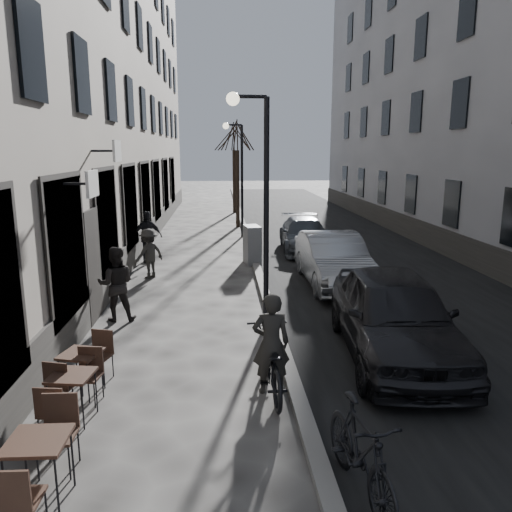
{
  "coord_description": "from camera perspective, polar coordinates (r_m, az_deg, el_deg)",
  "views": [
    {
      "loc": [
        -0.99,
        -4.69,
        3.93
      ],
      "look_at": [
        -0.28,
        5.25,
        1.8
      ],
      "focal_mm": 35.0,
      "sensor_mm": 36.0,
      "label": 1
    }
  ],
  "objects": [
    {
      "name": "road",
      "position": [
        21.61,
        8.92,
        1.44
      ],
      "size": [
        7.3,
        60.0,
        0.0
      ],
      "primitive_type": "cube",
      "color": "black",
      "rests_on": "ground"
    },
    {
      "name": "kerb",
      "position": [
        21.08,
        -0.79,
        1.48
      ],
      "size": [
        0.25,
        60.0,
        0.12
      ],
      "primitive_type": "cube",
      "color": "slate",
      "rests_on": "ground"
    },
    {
      "name": "building_left",
      "position": [
        22.15,
        -18.49,
        22.07
      ],
      "size": [
        4.0,
        35.0,
        16.0
      ],
      "primitive_type": "cube",
      "color": "gray",
      "rests_on": "ground"
    },
    {
      "name": "building_right",
      "position": [
        23.99,
        23.54,
        20.89
      ],
      "size": [
        4.0,
        35.0,
        16.0
      ],
      "primitive_type": "cube",
      "color": "gray",
      "rests_on": "ground"
    },
    {
      "name": "streetlamp_near",
      "position": [
        10.75,
        0.27,
        7.96
      ],
      "size": [
        0.9,
        0.28,
        5.09
      ],
      "color": "black",
      "rests_on": "ground"
    },
    {
      "name": "streetlamp_far",
      "position": [
        22.72,
        -2.06,
        10.11
      ],
      "size": [
        0.9,
        0.28,
        5.09
      ],
      "color": "black",
      "rests_on": "ground"
    },
    {
      "name": "tree_near",
      "position": [
        25.71,
        -2.17,
        13.69
      ],
      "size": [
        2.4,
        2.4,
        5.7
      ],
      "color": "black",
      "rests_on": "ground"
    },
    {
      "name": "tree_far",
      "position": [
        31.71,
        -2.55,
        13.38
      ],
      "size": [
        2.4,
        2.4,
        5.7
      ],
      "color": "black",
      "rests_on": "ground"
    },
    {
      "name": "bistro_set_a",
      "position": [
        6.51,
        -23.5,
        -20.98
      ],
      "size": [
        0.66,
        1.6,
        0.94
      ],
      "rotation": [
        0.0,
        0.0,
        -0.02
      ],
      "color": "black",
      "rests_on": "ground"
    },
    {
      "name": "bistro_set_b",
      "position": [
        8.05,
        -20.21,
        -14.39
      ],
      "size": [
        0.67,
        1.5,
        0.86
      ],
      "rotation": [
        0.0,
        0.0,
        -0.14
      ],
      "color": "black",
      "rests_on": "ground"
    },
    {
      "name": "bistro_set_c",
      "position": [
        8.78,
        -19.28,
        -12.08
      ],
      "size": [
        0.78,
        1.5,
        0.86
      ],
      "rotation": [
        0.0,
        0.0,
        -0.28
      ],
      "color": "black",
      "rests_on": "ground"
    },
    {
      "name": "utility_cabinet",
      "position": [
        17.46,
        -0.44,
        1.3
      ],
      "size": [
        0.62,
        0.96,
        1.34
      ],
      "primitive_type": "cube",
      "rotation": [
        0.0,
        0.0,
        0.16
      ],
      "color": "slate",
      "rests_on": "ground"
    },
    {
      "name": "bicycle",
      "position": [
        8.35,
        1.71,
        -12.05
      ],
      "size": [
        0.76,
        2.0,
        1.04
      ],
      "primitive_type": "imported",
      "rotation": [
        0.0,
        0.0,
        3.18
      ],
      "color": "black",
      "rests_on": "ground"
    },
    {
      "name": "cyclist_rider",
      "position": [
        8.22,
        1.73,
        -9.95
      ],
      "size": [
        0.63,
        0.43,
        1.7
      ],
      "primitive_type": "imported",
      "rotation": [
        0.0,
        0.0,
        3.18
      ],
      "color": "black",
      "rests_on": "ground"
    },
    {
      "name": "pedestrian_near",
      "position": [
        12.04,
        -15.69,
        -3.1
      ],
      "size": [
        0.9,
        0.73,
        1.75
      ],
      "primitive_type": "imported",
      "rotation": [
        0.0,
        0.0,
        3.23
      ],
      "color": "black",
      "rests_on": "ground"
    },
    {
      "name": "pedestrian_mid",
      "position": [
        15.84,
        -12.13,
        0.29
      ],
      "size": [
        1.12,
        1.1,
        1.54
      ],
      "primitive_type": "imported",
      "rotation": [
        0.0,
        0.0,
        3.88
      ],
      "color": "#2C2A27",
      "rests_on": "ground"
    },
    {
      "name": "pedestrian_far",
      "position": [
        18.07,
        -12.35,
        2.16
      ],
      "size": [
        1.15,
        0.78,
        1.82
      ],
      "primitive_type": "imported",
      "rotation": [
        0.0,
        0.0,
        0.34
      ],
      "color": "black",
      "rests_on": "ground"
    },
    {
      "name": "car_near",
      "position": [
        9.95,
        15.53,
        -6.52
      ],
      "size": [
        2.37,
        5.05,
        1.67
      ],
      "primitive_type": "imported",
      "rotation": [
        0.0,
        0.0,
        -0.08
      ],
      "color": "black",
      "rests_on": "ground"
    },
    {
      "name": "car_mid",
      "position": [
        14.84,
        8.81,
        -0.42
      ],
      "size": [
        1.63,
        4.62,
        1.52
      ],
      "primitive_type": "imported",
      "rotation": [
        0.0,
        0.0,
        0.01
      ],
      "color": "gray",
      "rests_on": "ground"
    },
    {
      "name": "car_far",
      "position": [
        19.71,
        5.58,
        2.42
      ],
      "size": [
        2.06,
        4.56,
        1.3
      ],
      "primitive_type": "imported",
      "rotation": [
        0.0,
        0.0,
        -0.06
      ],
      "color": "#373C42",
      "rests_on": "ground"
    },
    {
      "name": "moped",
      "position": [
        6.2,
        11.89,
        -21.07
      ],
      "size": [
        0.79,
        1.93,
        1.13
      ],
      "primitive_type": "imported",
      "rotation": [
        0.0,
        0.0,
        0.14
      ],
      "color": "black",
      "rests_on": "ground"
    }
  ]
}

